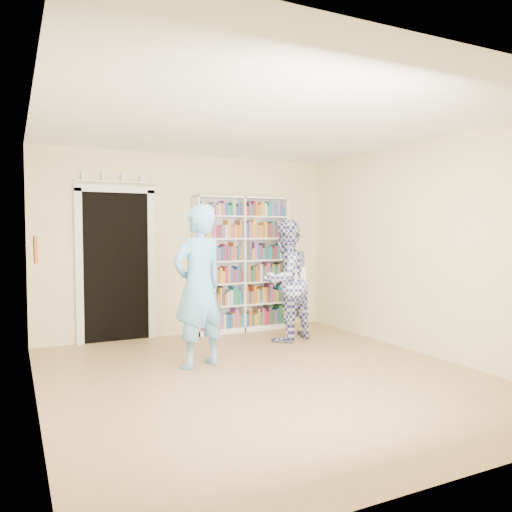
{
  "coord_description": "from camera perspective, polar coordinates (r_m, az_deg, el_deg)",
  "views": [
    {
      "loc": [
        -2.43,
        -4.69,
        1.58
      ],
      "look_at": [
        0.33,
        0.9,
        1.25
      ],
      "focal_mm": 35.0,
      "sensor_mm": 36.0,
      "label": 1
    }
  ],
  "objects": [
    {
      "name": "floor",
      "position": [
        5.51,
        1.13,
        -13.61
      ],
      "size": [
        5.0,
        5.0,
        0.0
      ],
      "primitive_type": "plane",
      "color": "#9E7B4C",
      "rests_on": "ground"
    },
    {
      "name": "ceiling",
      "position": [
        5.4,
        1.16,
        15.0
      ],
      "size": [
        5.0,
        5.0,
        0.0
      ],
      "primitive_type": "plane",
      "rotation": [
        3.14,
        0.0,
        0.0
      ],
      "color": "white",
      "rests_on": "wall_back"
    },
    {
      "name": "wall_back",
      "position": [
        7.6,
        -7.56,
        1.27
      ],
      "size": [
        4.5,
        0.0,
        4.5
      ],
      "primitive_type": "plane",
      "rotation": [
        1.57,
        0.0,
        0.0
      ],
      "color": "#F6E5A9",
      "rests_on": "floor"
    },
    {
      "name": "wall_left",
      "position": [
        4.7,
        -24.01,
        -0.02
      ],
      "size": [
        0.0,
        5.0,
        5.0
      ],
      "primitive_type": "plane",
      "rotation": [
        1.57,
        0.0,
        1.57
      ],
      "color": "#F6E5A9",
      "rests_on": "floor"
    },
    {
      "name": "wall_right",
      "position": [
        6.63,
        18.68,
        0.89
      ],
      "size": [
        0.0,
        5.0,
        5.0
      ],
      "primitive_type": "plane",
      "rotation": [
        1.57,
        0.0,
        -1.57
      ],
      "color": "#F6E5A9",
      "rests_on": "floor"
    },
    {
      "name": "bookshelf",
      "position": [
        7.76,
        -1.66,
        -0.86
      ],
      "size": [
        1.52,
        0.28,
        2.09
      ],
      "rotation": [
        0.0,
        0.0,
        0.42
      ],
      "color": "white",
      "rests_on": "floor"
    },
    {
      "name": "doorway",
      "position": [
        7.3,
        -15.7,
        -0.23
      ],
      "size": [
        1.1,
        0.08,
        2.43
      ],
      "color": "black",
      "rests_on": "floor"
    },
    {
      "name": "wall_art",
      "position": [
        4.9,
        -23.88,
        0.68
      ],
      "size": [
        0.03,
        0.25,
        0.25
      ],
      "primitive_type": "cube",
      "color": "brown",
      "rests_on": "wall_left"
    },
    {
      "name": "man_blue",
      "position": [
        5.74,
        -6.56,
        -3.45
      ],
      "size": [
        0.78,
        0.63,
        1.87
      ],
      "primitive_type": "imported",
      "rotation": [
        0.0,
        0.0,
        3.45
      ],
      "color": "#68B1E7",
      "rests_on": "floor"
    },
    {
      "name": "man_plaid",
      "position": [
        7.1,
        3.38,
        -2.82
      ],
      "size": [
        1.0,
        0.89,
        1.71
      ],
      "primitive_type": "imported",
      "rotation": [
        0.0,
        0.0,
        3.49
      ],
      "color": "navy",
      "rests_on": "floor"
    },
    {
      "name": "paper_sheet",
      "position": [
        6.96,
        5.12,
        -2.38
      ],
      "size": [
        0.19,
        0.03,
        0.27
      ],
      "primitive_type": "cube",
      "rotation": [
        0.0,
        0.0,
        0.13
      ],
      "color": "white",
      "rests_on": "man_plaid"
    }
  ]
}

